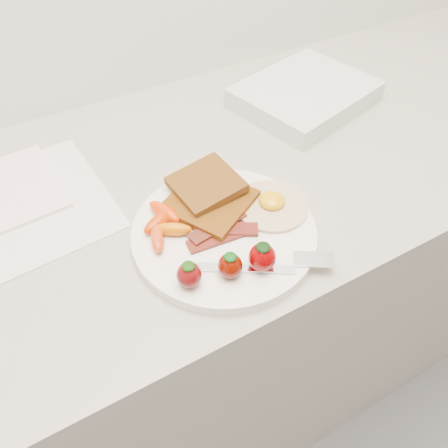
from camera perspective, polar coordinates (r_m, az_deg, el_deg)
counter at (r=1.09m, az=-3.88°, el=-12.21°), size 2.00×0.60×0.90m
plate at (r=0.64m, az=0.00°, el=-1.15°), size 0.27×0.27×0.02m
toast_lower at (r=0.66m, az=-1.85°, el=2.87°), size 0.15×0.15×0.01m
toast_upper at (r=0.67m, az=-2.37°, el=5.21°), size 0.10×0.10×0.02m
fried_egg at (r=0.67m, az=6.24°, el=2.58°), size 0.13×0.13×0.02m
bacon_strips at (r=0.62m, az=-0.42°, el=-0.92°), size 0.11×0.07×0.01m
baby_carrots at (r=0.63m, az=-7.89°, el=0.06°), size 0.07×0.10×0.02m
strawberries at (r=0.57m, az=0.99°, el=-5.32°), size 0.13×0.06×0.04m
fork at (r=0.59m, az=6.94°, el=-5.19°), size 0.18×0.10×0.00m
paper_sheet at (r=0.76m, az=-22.75°, el=2.81°), size 0.21×0.27×0.00m
notepad at (r=0.79m, az=-25.40°, el=4.38°), size 0.14×0.19×0.01m
appliance at (r=0.93m, az=10.52°, el=16.31°), size 0.30×0.26×0.04m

